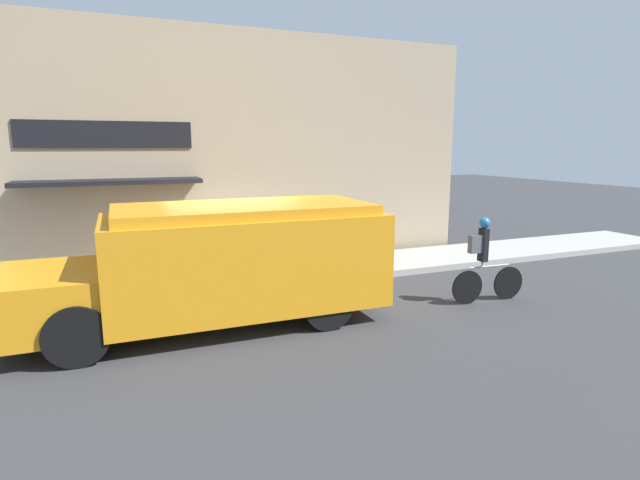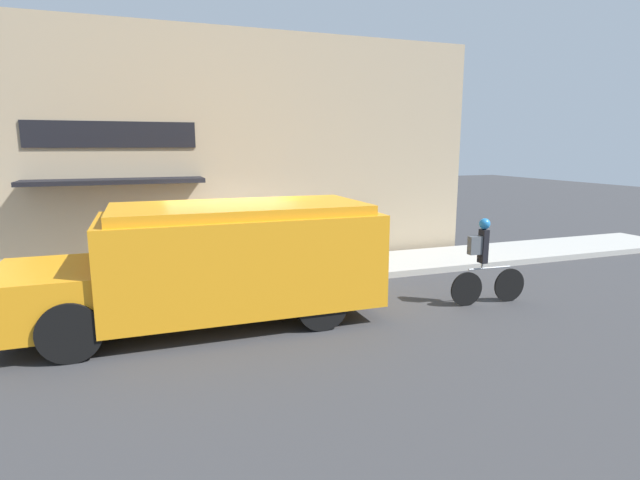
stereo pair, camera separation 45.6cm
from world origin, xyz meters
The scene contains 6 objects.
ground_plane centered at (0.00, 0.00, 0.00)m, with size 70.00×70.00×0.00m, color #38383A.
sidewalk centered at (0.00, 1.08, 0.08)m, with size 28.00×2.16×0.16m.
storefront centered at (-0.06, 2.47, 2.99)m, with size 14.66×1.08×5.99m.
school_bus centered at (-0.51, -1.61, 1.13)m, with size 6.36×2.76×2.13m.
cyclist centered at (4.64, -2.40, 0.84)m, with size 1.69×0.22×1.75m.
trash_bin centered at (3.99, 1.60, 0.58)m, with size 0.51×0.51×0.84m.
Camera 2 is at (-1.75, -10.34, 3.14)m, focal length 28.00 mm.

